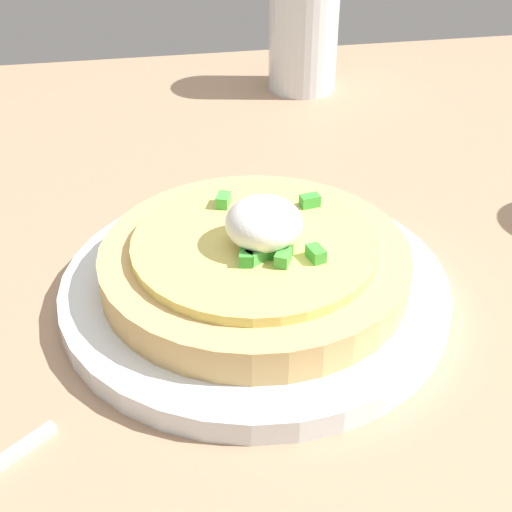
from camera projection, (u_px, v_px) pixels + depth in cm
name	position (u px, v px, depth cm)	size (l,w,h in cm)	color
dining_table	(379.00, 296.00, 47.72)	(99.78, 79.84, 2.32)	tan
plate	(256.00, 292.00, 44.99)	(24.90, 24.90, 1.55)	white
pizza	(257.00, 262.00, 43.66)	(19.57, 19.57, 6.00)	tan
cup_near	(303.00, 39.00, 74.04)	(7.32, 7.32, 12.08)	silver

